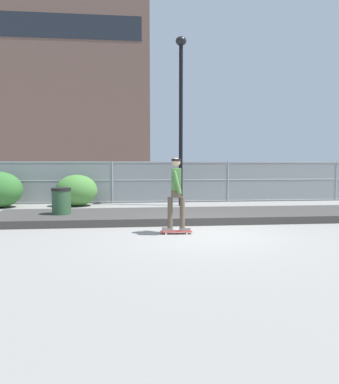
% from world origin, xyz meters
% --- Properties ---
extents(ground_plane, '(120.00, 120.00, 0.00)m').
position_xyz_m(ground_plane, '(0.00, 0.00, 0.00)').
color(ground_plane, gray).
extents(gravel_berm, '(12.04, 2.57, 0.22)m').
position_xyz_m(gravel_berm, '(0.00, 2.40, 0.11)').
color(gravel_berm, '#3D3A38').
rests_on(gravel_berm, ground_plane).
extents(skateboard, '(0.81, 0.24, 0.07)m').
position_xyz_m(skateboard, '(-0.61, 0.10, 0.06)').
color(skateboard, '#B22D2D').
rests_on(skateboard, ground_plane).
extents(skater, '(0.72, 0.59, 1.85)m').
position_xyz_m(skater, '(-0.61, 0.10, 1.13)').
color(skater, gray).
rests_on(skater, skateboard).
extents(chain_fence, '(26.26, 0.06, 1.85)m').
position_xyz_m(chain_fence, '(0.00, 7.10, 0.93)').
color(chain_fence, gray).
rests_on(chain_fence, ground_plane).
extents(street_lamp, '(0.44, 0.44, 6.88)m').
position_xyz_m(street_lamp, '(0.28, 5.92, 4.27)').
color(street_lamp, black).
rests_on(street_lamp, ground_plane).
extents(parked_car_near, '(4.42, 1.99, 1.66)m').
position_xyz_m(parked_car_near, '(-2.98, 10.08, 0.84)').
color(parked_car_near, '#566B4C').
rests_on(parked_car_near, ground_plane).
extents(parked_car_mid, '(4.55, 2.25, 1.66)m').
position_xyz_m(parked_car_mid, '(2.51, 9.96, 0.84)').
color(parked_car_mid, black).
rests_on(parked_car_mid, ground_plane).
extents(parked_car_far, '(4.43, 2.00, 1.66)m').
position_xyz_m(parked_car_far, '(8.34, 10.15, 0.84)').
color(parked_car_far, navy).
rests_on(parked_car_far, ground_plane).
extents(library_building, '(21.26, 11.22, 25.55)m').
position_xyz_m(library_building, '(-10.50, 35.37, 12.78)').
color(library_building, brown).
rests_on(library_building, ground_plane).
extents(shrub_center, '(1.68, 1.38, 1.30)m').
position_xyz_m(shrub_center, '(-4.03, 6.18, 0.65)').
color(shrub_center, '#477F38').
rests_on(shrub_center, ground_plane).
extents(trash_bin, '(0.59, 0.59, 1.03)m').
position_xyz_m(trash_bin, '(-3.88, 2.34, 0.52)').
color(trash_bin, '#2D5133').
rests_on(trash_bin, ground_plane).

